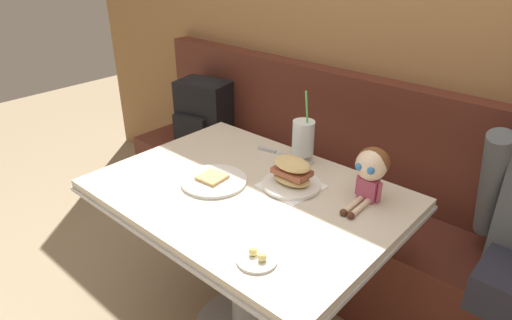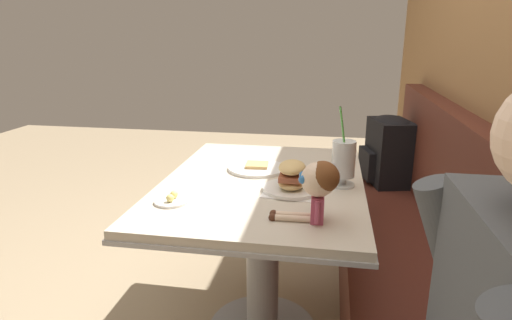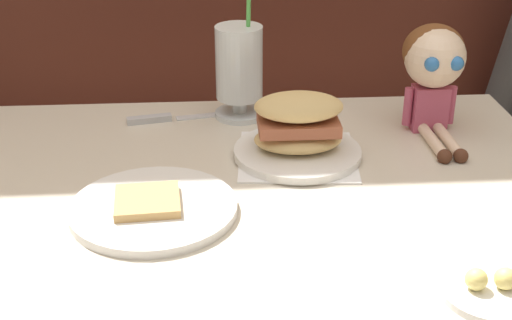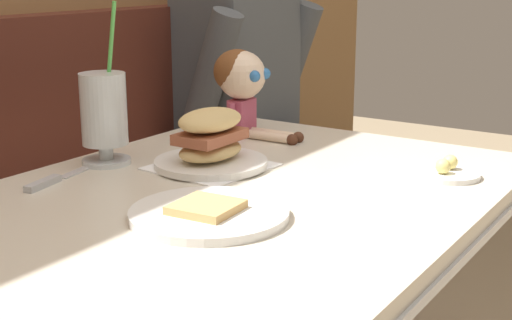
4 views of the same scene
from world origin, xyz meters
The scene contains 9 objects.
booth_bench centered at (0.00, 0.81, 0.33)m, with size 2.60×0.48×1.00m.
diner_table centered at (0.00, 0.18, 0.54)m, with size 1.11×0.81×0.74m.
toast_plate centered at (-0.13, 0.13, 0.75)m, with size 0.25×0.25×0.03m.
milkshake_glass centered at (0.02, 0.50, 0.84)m, with size 0.10×0.10×0.32m.
sandwich_plate centered at (0.11, 0.31, 0.79)m, with size 0.22×0.22×0.12m.
butter_saucer centered at (0.30, -0.10, 0.75)m, with size 0.12×0.12×0.04m.
butter_knife centered at (-0.12, 0.48, 0.74)m, with size 0.23×0.06×0.01m.
seated_doll centered at (0.37, 0.41, 0.87)m, with size 0.11×0.22×0.20m.
diner_patron centered at (0.91, 0.76, 0.74)m, with size 0.55×0.48×0.81m.
Camera 4 is at (-0.98, -0.52, 1.12)m, focal length 51.04 mm.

